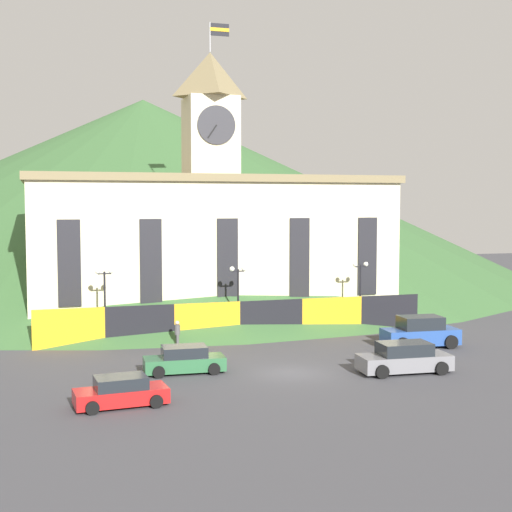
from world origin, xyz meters
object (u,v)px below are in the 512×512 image
object	(u,v)px
car_gray_pickup	(404,359)
car_blue_van	(420,333)
car_red_sedan	(121,392)
car_green_wagon	(184,360)
street_lamp_left	(105,289)
street_lamp_far_left	(360,281)
street_lamp_right	(238,286)
pedestrian	(177,333)

from	to	relation	value
car_gray_pickup	car_blue_van	xyz separation A→B (m)	(4.59, 6.20, 0.15)
car_red_sedan	car_gray_pickup	bearing A→B (deg)	-177.03
car_red_sedan	car_green_wagon	world-z (taller)	car_green_wagon
street_lamp_left	street_lamp_far_left	bearing A→B (deg)	-0.00
car_blue_van	car_gray_pickup	bearing A→B (deg)	-122.53
street_lamp_right	car_blue_van	bearing A→B (deg)	-34.53
street_lamp_far_left	car_red_sedan	size ratio (longest dim) A/B	1.15
car_gray_pickup	pedestrian	world-z (taller)	pedestrian
street_lamp_right	car_blue_van	xyz separation A→B (m)	(10.73, -7.38, -2.75)
car_green_wagon	pedestrian	distance (m)	7.52
street_lamp_left	car_blue_van	size ratio (longest dim) A/B	1.00
pedestrian	street_lamp_far_left	bearing A→B (deg)	10.79
car_red_sedan	car_green_wagon	distance (m)	7.13
street_lamp_left	car_blue_van	distance (m)	21.76
pedestrian	street_lamp_right	bearing A→B (deg)	27.95
street_lamp_left	car_gray_pickup	world-z (taller)	street_lamp_left
car_red_sedan	pedestrian	bearing A→B (deg)	-115.97
car_red_sedan	street_lamp_far_left	bearing A→B (deg)	-146.18
car_blue_van	pedestrian	size ratio (longest dim) A/B	2.94
street_lamp_left	car_green_wagon	world-z (taller)	street_lamp_left
street_lamp_right	car_green_wagon	bearing A→B (deg)	-120.83
car_green_wagon	pedestrian	bearing A→B (deg)	85.48
street_lamp_right	car_red_sedan	distance (m)	18.97
street_lamp_right	street_lamp_far_left	distance (m)	9.74
street_lamp_far_left	car_green_wagon	world-z (taller)	street_lamp_far_left
street_lamp_left	car_red_sedan	xyz separation A→B (m)	(-0.62, -15.73, -3.10)
car_blue_van	street_lamp_right	bearing A→B (deg)	149.42
car_gray_pickup	car_blue_van	world-z (taller)	car_blue_van
car_blue_van	car_red_sedan	bearing A→B (deg)	-154.28
street_lamp_left	car_green_wagon	xyz separation A→B (m)	(3.59, -9.97, -3.06)
street_lamp_left	street_lamp_far_left	size ratio (longest dim) A/B	1.00
street_lamp_left	car_blue_van	world-z (taller)	street_lamp_left
street_lamp_right	car_green_wagon	size ratio (longest dim) A/B	1.09
street_lamp_far_left	car_gray_pickup	world-z (taller)	street_lamp_far_left
street_lamp_far_left	car_blue_van	size ratio (longest dim) A/B	1.00
car_gray_pickup	car_green_wagon	xyz separation A→B (m)	(-12.09, 3.62, -0.09)
car_gray_pickup	street_lamp_right	bearing A→B (deg)	-62.05
car_red_sedan	car_green_wagon	bearing A→B (deg)	-130.69
street_lamp_right	car_red_sedan	size ratio (longest dim) A/B	1.13
street_lamp_far_left	pedestrian	size ratio (longest dim) A/B	2.93
car_green_wagon	pedestrian	world-z (taller)	pedestrian
street_lamp_left	car_gray_pickup	size ratio (longest dim) A/B	0.96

